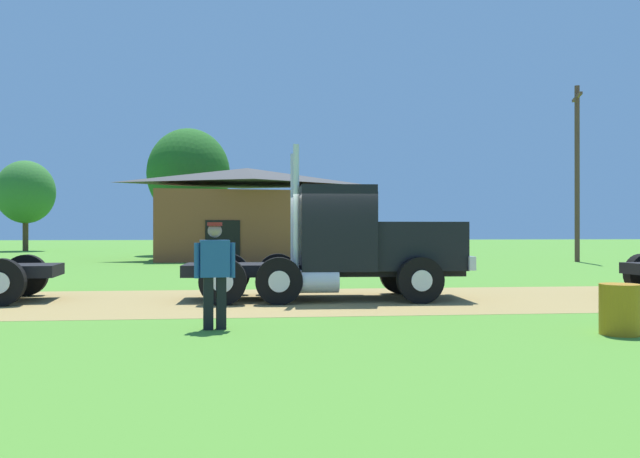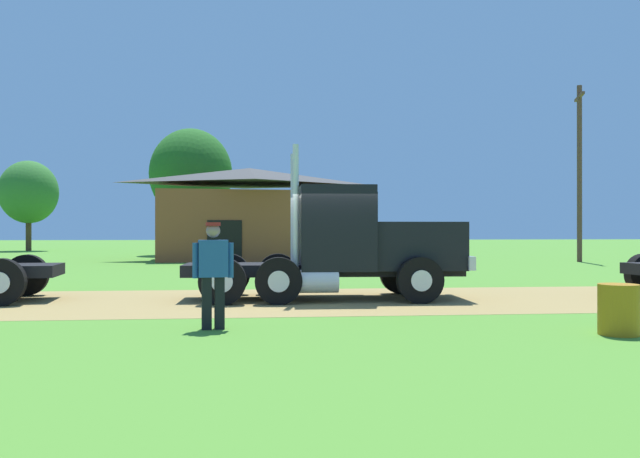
% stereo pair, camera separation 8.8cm
% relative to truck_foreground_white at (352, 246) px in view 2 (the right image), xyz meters
% --- Properties ---
extents(ground_plane, '(200.00, 200.00, 0.00)m').
position_rel_truck_foreground_white_xyz_m(ground_plane, '(-0.57, -0.29, -1.30)').
color(ground_plane, '#4E892C').
extents(dirt_track, '(120.00, 5.99, 0.01)m').
position_rel_truck_foreground_white_xyz_m(dirt_track, '(-0.57, -0.29, -1.29)').
color(dirt_track, '#9B8149').
rests_on(dirt_track, ground_plane).
extents(truck_foreground_white, '(6.85, 2.83, 3.64)m').
position_rel_truck_foreground_white_xyz_m(truck_foreground_white, '(0.00, 0.00, 0.00)').
color(truck_foreground_white, black).
rests_on(truck_foreground_white, ground_plane).
extents(visitor_by_barrel, '(0.68, 0.32, 1.81)m').
position_rel_truck_foreground_white_xyz_m(visitor_by_barrel, '(-3.06, -4.65, -0.29)').
color(visitor_by_barrel, '#264C8C').
rests_on(visitor_by_barrel, ground_plane).
extents(steel_barrel, '(0.63, 0.63, 0.81)m').
position_rel_truck_foreground_white_xyz_m(steel_barrel, '(3.41, -5.91, -0.89)').
color(steel_barrel, '#B27214').
rests_on(steel_barrel, ground_plane).
extents(shed_building, '(11.04, 6.58, 5.21)m').
position_rel_truck_foreground_white_xyz_m(shed_building, '(-2.62, 21.56, 1.21)').
color(shed_building, brown).
rests_on(shed_building, ground_plane).
extents(utility_pole_near, '(0.78, 2.14, 9.35)m').
position_rel_truck_foreground_white_xyz_m(utility_pole_near, '(14.81, 17.32, 3.64)').
color(utility_pole_near, brown).
rests_on(utility_pole_near, ground_plane).
extents(tree_left, '(4.61, 4.61, 7.31)m').
position_rel_truck_foreground_white_xyz_m(tree_left, '(-20.52, 39.35, 3.46)').
color(tree_left, '#513823').
rests_on(tree_left, ground_plane).
extents(tree_mid, '(5.59, 5.59, 8.60)m').
position_rel_truck_foreground_white_xyz_m(tree_mid, '(-6.63, 29.44, 4.21)').
color(tree_mid, '#513823').
rests_on(tree_mid, ground_plane).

